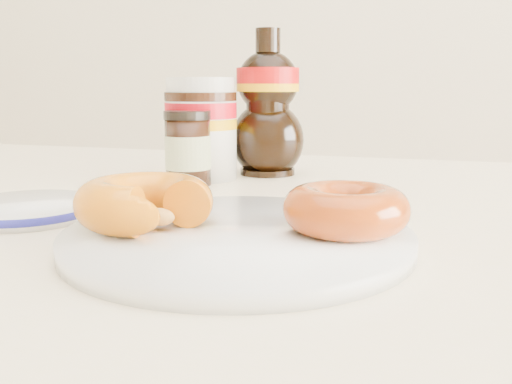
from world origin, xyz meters
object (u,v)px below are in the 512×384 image
(dark_jar, at_px, (188,149))
(syrup_bottle, at_px, (268,103))
(donut_whole, at_px, (346,209))
(donut_bitten, at_px, (144,202))
(blue_rim_saucer, at_px, (27,208))
(nutella_jar, at_px, (201,125))
(dining_table, at_px, (245,281))
(plate, at_px, (238,237))

(dark_jar, bearing_deg, syrup_bottle, 58.24)
(donut_whole, xyz_separation_m, dark_jar, (-0.23, 0.23, 0.01))
(syrup_bottle, bearing_deg, donut_bitten, -89.58)
(donut_whole, bearing_deg, donut_bitten, -169.02)
(donut_bitten, height_order, blue_rim_saucer, donut_bitten)
(blue_rim_saucer, bearing_deg, nutella_jar, 73.55)
(dining_table, distance_m, donut_whole, 0.21)
(dark_jar, bearing_deg, donut_whole, -44.17)
(donut_whole, relative_size, nutella_jar, 0.73)
(dark_jar, bearing_deg, plate, -58.68)
(dining_table, distance_m, blue_rim_saucer, 0.24)
(dining_table, xyz_separation_m, donut_bitten, (-0.03, -0.16, 0.12))
(dining_table, relative_size, plate, 5.08)
(nutella_jar, bearing_deg, donut_bitten, -75.89)
(donut_bitten, bearing_deg, syrup_bottle, 82.62)
(blue_rim_saucer, bearing_deg, donut_bitten, -17.59)
(plate, distance_m, donut_whole, 0.09)
(donut_bitten, distance_m, nutella_jar, 0.32)
(dining_table, xyz_separation_m, syrup_bottle, (-0.04, 0.22, 0.18))
(dining_table, bearing_deg, donut_bitten, -102.45)
(donut_whole, distance_m, dark_jar, 0.32)
(donut_whole, relative_size, dark_jar, 1.05)
(dark_jar, xyz_separation_m, blue_rim_saucer, (-0.08, -0.21, -0.04))
(donut_bitten, relative_size, blue_rim_saucer, 0.80)
(dining_table, xyz_separation_m, dark_jar, (-0.11, 0.10, 0.13))
(syrup_bottle, bearing_deg, blue_rim_saucer, -115.11)
(dark_jar, relative_size, blue_rim_saucer, 0.68)
(syrup_bottle, height_order, blue_rim_saucer, syrup_bottle)
(donut_bitten, xyz_separation_m, donut_whole, (0.16, 0.03, -0.00))
(plate, bearing_deg, dining_table, 105.89)
(dining_table, bearing_deg, plate, -74.11)
(plate, height_order, nutella_jar, nutella_jar)
(plate, bearing_deg, donut_bitten, -173.28)
(plate, xyz_separation_m, blue_rim_saucer, (-0.23, 0.04, 0.00))
(nutella_jar, bearing_deg, blue_rim_saucer, -106.45)
(donut_whole, bearing_deg, nutella_jar, 130.28)
(syrup_bottle, bearing_deg, plate, -77.75)
(donut_bitten, relative_size, donut_whole, 1.13)
(plate, relative_size, donut_whole, 2.78)
(nutella_jar, bearing_deg, dark_jar, -86.54)
(plate, height_order, blue_rim_saucer, same)
(donut_whole, bearing_deg, plate, -165.16)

